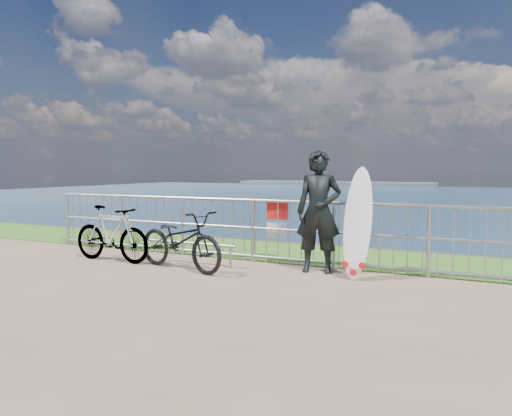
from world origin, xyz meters
The scene contains 8 objects.
grass_strip centered at (0.00, 2.70, 0.01)m, with size 120.00×120.00×0.00m, color #346D1E.
seascape centered at (-43.75, 147.49, -4.03)m, with size 260.00×260.00×5.00m.
railing centered at (0.02, 1.60, 0.58)m, with size 10.06×0.10×1.13m.
surfer centered at (0.86, 1.23, 0.98)m, with size 0.71×0.47×1.95m, color black.
surfboard centered at (1.53, 1.05, 0.79)m, with size 0.48×0.44×1.71m.
bicycle_near centered at (-1.24, 0.42, 0.49)m, with size 0.65×1.87×0.98m, color black.
bicycle_far centered at (-2.76, 0.48, 0.50)m, with size 0.47×1.67×1.00m, color black.
bike_rack centered at (-1.42, 0.84, 0.34)m, with size 1.96×0.05×0.41m.
Camera 1 is at (3.42, -6.33, 1.69)m, focal length 35.00 mm.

